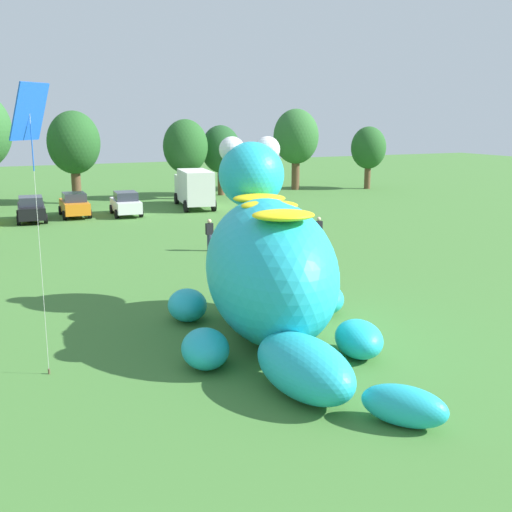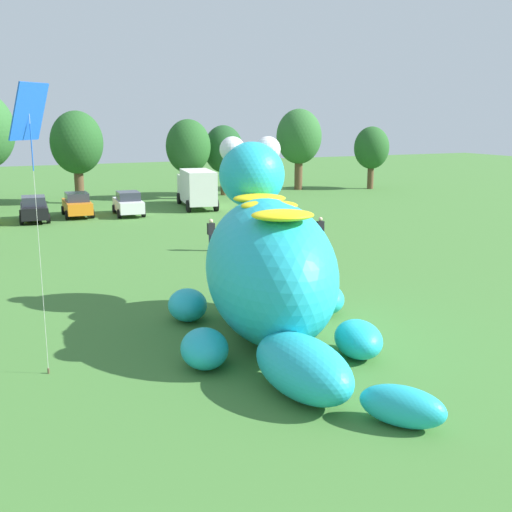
% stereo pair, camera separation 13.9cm
% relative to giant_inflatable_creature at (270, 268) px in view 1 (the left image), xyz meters
% --- Properties ---
extents(ground_plane, '(160.00, 160.00, 0.00)m').
position_rel_giant_inflatable_creature_xyz_m(ground_plane, '(1.17, -0.01, -2.30)').
color(ground_plane, '#427533').
extents(giant_inflatable_creature, '(7.53, 12.68, 6.30)m').
position_rel_giant_inflatable_creature_xyz_m(giant_inflatable_creature, '(0.00, 0.00, 0.00)').
color(giant_inflatable_creature, '#23B2C6').
rests_on(giant_inflatable_creature, ground).
extents(car_black, '(2.19, 4.22, 1.72)m').
position_rel_giant_inflatable_creature_xyz_m(car_black, '(-4.47, 27.60, -1.44)').
color(car_black, black).
rests_on(car_black, ground).
extents(car_orange, '(2.07, 4.17, 1.72)m').
position_rel_giant_inflatable_creature_xyz_m(car_orange, '(-1.45, 28.52, -1.44)').
color(car_orange, orange).
rests_on(car_orange, ground).
extents(car_white, '(2.19, 4.22, 1.72)m').
position_rel_giant_inflatable_creature_xyz_m(car_white, '(2.01, 27.61, -1.44)').
color(car_white, white).
rests_on(car_white, ground).
extents(box_truck, '(3.19, 6.64, 2.95)m').
position_rel_giant_inflatable_creature_xyz_m(box_truck, '(7.81, 29.31, -0.70)').
color(box_truck, silver).
rests_on(box_truck, ground).
extents(tree_centre, '(4.20, 4.20, 7.45)m').
position_rel_giant_inflatable_creature_xyz_m(tree_centre, '(-0.09, 35.69, 2.57)').
color(tree_centre, brown).
rests_on(tree_centre, ground).
extents(tree_centre_right, '(3.82, 3.82, 6.77)m').
position_rel_giant_inflatable_creature_xyz_m(tree_centre_right, '(9.02, 34.69, 2.13)').
color(tree_centre_right, brown).
rests_on(tree_centre_right, ground).
extents(tree_mid_right, '(3.51, 3.51, 6.23)m').
position_rel_giant_inflatable_creature_xyz_m(tree_mid_right, '(12.76, 35.97, 1.77)').
color(tree_mid_right, brown).
rests_on(tree_mid_right, ground).
extents(tree_right, '(4.34, 4.34, 7.71)m').
position_rel_giant_inflatable_creature_xyz_m(tree_right, '(20.98, 37.03, 2.74)').
color(tree_right, brown).
rests_on(tree_right, ground).
extents(tree_far_right, '(3.40, 3.40, 6.04)m').
position_rel_giant_inflatable_creature_xyz_m(tree_far_right, '(27.78, 34.72, 1.65)').
color(tree_far_right, brown).
rests_on(tree_far_right, ground).
extents(spectator_near_inflatable, '(0.38, 0.26, 1.71)m').
position_rel_giant_inflatable_creature_xyz_m(spectator_near_inflatable, '(3.05, 13.45, -1.45)').
color(spectator_near_inflatable, '#2D334C').
rests_on(spectator_near_inflatable, ground).
extents(spectator_wandering, '(0.38, 0.26, 1.71)m').
position_rel_giant_inflatable_creature_xyz_m(spectator_wandering, '(8.65, 11.63, -1.45)').
color(spectator_wandering, '#726656').
rests_on(spectator_wandering, ground).
extents(tethered_flying_kite, '(1.13, 1.13, 7.83)m').
position_rel_giant_inflatable_creature_xyz_m(tethered_flying_kite, '(-6.91, -0.17, 4.69)').
color(tethered_flying_kite, brown).
rests_on(tethered_flying_kite, ground).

